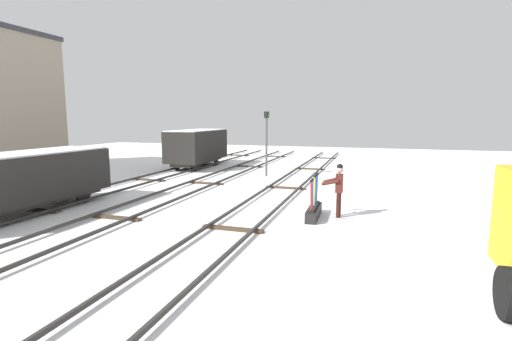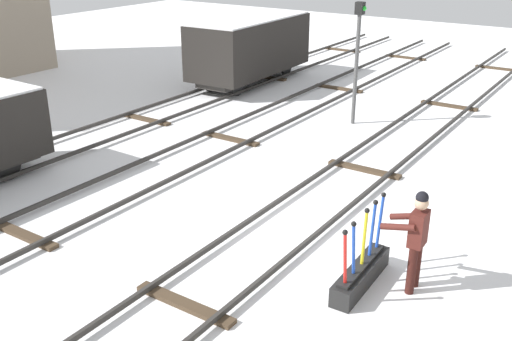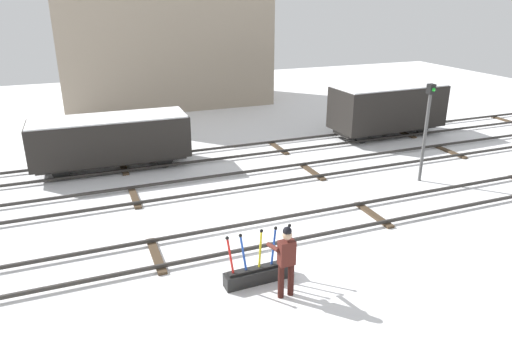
{
  "view_description": "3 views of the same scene",
  "coord_description": "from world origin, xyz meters",
  "px_view_note": "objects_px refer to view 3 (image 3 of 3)",
  "views": [
    {
      "loc": [
        -13.75,
        -4.0,
        3.38
      ],
      "look_at": [
        0.28,
        0.47,
        1.3
      ],
      "focal_mm": 26.2,
      "sensor_mm": 36.0,
      "label": 1
    },
    {
      "loc": [
        -9.59,
        -5.51,
        5.76
      ],
      "look_at": [
        0.12,
        1.04,
        0.93
      ],
      "focal_mm": 41.47,
      "sensor_mm": 36.0,
      "label": 2
    },
    {
      "loc": [
        -5.08,
        -11.52,
        6.78
      ],
      "look_at": [
        0.2,
        1.99,
        1.33
      ],
      "focal_mm": 33.12,
      "sensor_mm": 36.0,
      "label": 3
    }
  ],
  "objects_px": {
    "switch_lever_frame": "(259,272)",
    "rail_worker": "(286,257)",
    "freight_car_far_end": "(388,107)",
    "signal_post": "(427,123)",
    "freight_car_mid_siding": "(111,139)"
  },
  "relations": [
    {
      "from": "signal_post",
      "to": "freight_car_far_end",
      "type": "bearing_deg",
      "value": 66.36
    },
    {
      "from": "signal_post",
      "to": "freight_car_far_end",
      "type": "height_order",
      "value": "signal_post"
    },
    {
      "from": "switch_lever_frame",
      "to": "rail_worker",
      "type": "relative_size",
      "value": 0.98
    },
    {
      "from": "freight_car_far_end",
      "to": "rail_worker",
      "type": "bearing_deg",
      "value": -136.59
    },
    {
      "from": "rail_worker",
      "to": "freight_car_mid_siding",
      "type": "bearing_deg",
      "value": 103.9
    },
    {
      "from": "rail_worker",
      "to": "freight_car_far_end",
      "type": "bearing_deg",
      "value": 43.5
    },
    {
      "from": "freight_car_far_end",
      "to": "signal_post",
      "type": "bearing_deg",
      "value": -115.48
    },
    {
      "from": "rail_worker",
      "to": "signal_post",
      "type": "height_order",
      "value": "signal_post"
    },
    {
      "from": "switch_lever_frame",
      "to": "signal_post",
      "type": "bearing_deg",
      "value": 24.41
    },
    {
      "from": "freight_car_mid_siding",
      "to": "switch_lever_frame",
      "type": "bearing_deg",
      "value": -74.23
    },
    {
      "from": "switch_lever_frame",
      "to": "freight_car_far_end",
      "type": "height_order",
      "value": "freight_car_far_end"
    },
    {
      "from": "signal_post",
      "to": "freight_car_mid_siding",
      "type": "xyz_separation_m",
      "value": [
        -10.87,
        5.66,
        -1.02
      ]
    },
    {
      "from": "signal_post",
      "to": "rail_worker",
      "type": "bearing_deg",
      "value": -148.62
    },
    {
      "from": "switch_lever_frame",
      "to": "freight_car_far_end",
      "type": "xyz_separation_m",
      "value": [
        10.77,
        9.73,
        1.21
      ]
    },
    {
      "from": "switch_lever_frame",
      "to": "freight_car_far_end",
      "type": "distance_m",
      "value": 14.57
    }
  ]
}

